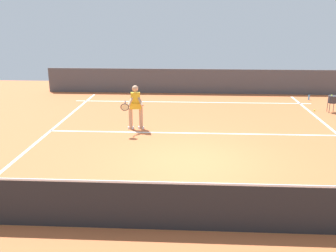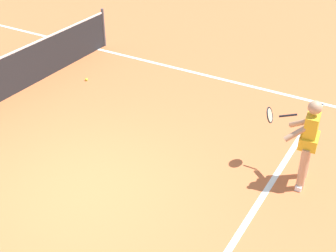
# 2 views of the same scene
# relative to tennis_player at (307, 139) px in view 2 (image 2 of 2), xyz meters

# --- Properties ---
(ground_plane) EXTENTS (25.82, 25.82, 0.00)m
(ground_plane) POSITION_rel_tennis_player_xyz_m (-1.98, 3.01, -0.85)
(ground_plane) COLOR #C66638
(service_line_marking) EXTENTS (9.81, 0.10, 0.01)m
(service_line_marking) POSITION_rel_tennis_player_xyz_m (-1.98, 0.39, -0.84)
(service_line_marking) COLOR white
(service_line_marking) RESTS_ON ground
(sideline_right_marking) EXTENTS (0.10, 17.86, 0.01)m
(sideline_right_marking) POSITION_rel_tennis_player_xyz_m (2.93, 3.01, -0.84)
(sideline_right_marking) COLOR white
(sideline_right_marking) RESTS_ON ground
(tennis_player) EXTENTS (0.73, 1.00, 1.55)m
(tennis_player) POSITION_rel_tennis_player_xyz_m (0.00, 0.00, 0.00)
(tennis_player) COLOR tan
(tennis_player) RESTS_ON ground
(tennis_ball_mid) EXTENTS (0.07, 0.07, 0.07)m
(tennis_ball_mid) POSITION_rel_tennis_player_xyz_m (1.22, 5.56, -0.81)
(tennis_ball_mid) COLOR #D1E533
(tennis_ball_mid) RESTS_ON ground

